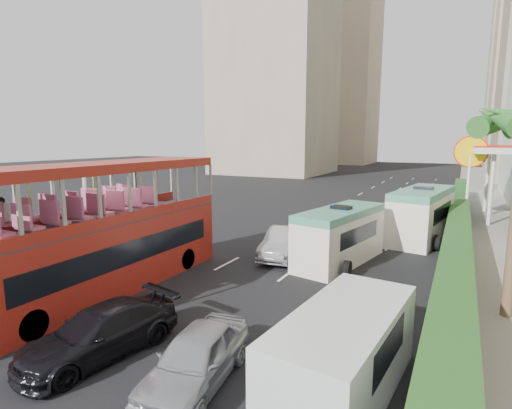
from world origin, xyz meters
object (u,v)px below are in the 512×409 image
Objects in this scene: panel_van_near at (344,353)px; car_black at (102,354)px; minibus_far at (422,214)px; double_decker_bus at (107,228)px; car_silver_lane_a at (283,257)px; panel_van_far at (436,204)px; van_asset at (374,233)px; minibus_near at (340,236)px; car_silver_lane_b at (197,383)px.

car_black is at bearing -162.24° from panel_van_near.
minibus_far reaches higher than car_black.
car_black is (3.61, -3.64, -2.53)m from double_decker_bus.
car_silver_lane_a is (4.35, 7.30, -2.53)m from double_decker_bus.
panel_van_far reaches higher than car_black.
double_decker_bus reaches higher than panel_van_near.
car_black is 18.95m from van_asset.
car_black is 0.76× the size of minibus_near.
van_asset is 17.40m from panel_van_near.
panel_van_far is (0.53, 24.78, -0.02)m from panel_van_near.
car_silver_lane_a is 8.22m from van_asset.
panel_van_far is (3.83, 26.04, 1.00)m from car_silver_lane_b.
panel_van_near is (2.88, -9.96, -0.31)m from minibus_near.
car_silver_lane_b is 11.31m from minibus_near.
panel_van_far reaches higher than car_silver_lane_a.
double_decker_bus reaches higher than panel_van_far.
minibus_near is 0.88× the size of minibus_far.
minibus_near reaches higher than car_silver_lane_b.
van_asset is at bearing 63.47° from double_decker_bus.
car_silver_lane_a is at bearing -111.85° from van_asset.
car_silver_lane_a is 0.96× the size of van_asset.
minibus_far is (6.61, 18.10, 1.51)m from car_black.
car_silver_lane_a is at bearing -117.82° from panel_van_far.
double_decker_bus is at bearing -121.75° from minibus_near.
car_silver_lane_b is (6.74, -3.52, -2.53)m from double_decker_bus.
car_silver_lane_b is 0.87× the size of car_black.
car_black is 0.89× the size of panel_van_near.
panel_van_far is (3.41, 14.82, -0.32)m from minibus_near.
car_silver_lane_b is 0.79× the size of panel_van_far.
minibus_near is (7.16, 7.71, -1.20)m from double_decker_bus.
minibus_near is at bearing 47.09° from double_decker_bus.
minibus_far is 16.72m from panel_van_near.
minibus_near is (-0.28, -7.21, 1.33)m from van_asset.
van_asset is at bearing 88.38° from car_black.
minibus_far is at bearing 41.98° from car_silver_lane_a.
minibus_far is at bearing 54.73° from double_decker_bus.
panel_van_far is at bearing 85.16° from car_black.
minibus_far reaches higher than panel_van_near.
panel_van_near is (2.60, -17.17, 1.02)m from van_asset.
van_asset is 3.19m from minibus_far.
car_silver_lane_b reaches higher than car_black.
van_asset is 0.68× the size of minibus_far.
panel_van_near is (-0.18, -16.71, -0.49)m from minibus_far.
minibus_near reaches higher than car_black.
minibus_near reaches higher than van_asset.
double_decker_bus is 16.86m from van_asset.
car_silver_lane_b is 0.85× the size of van_asset.
double_decker_bus is 2.16× the size of panel_van_near.
minibus_far is 8.10m from panel_van_far.
panel_van_near is 24.79m from panel_van_far.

